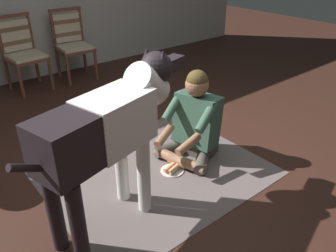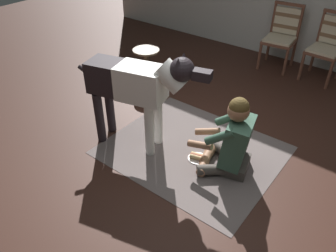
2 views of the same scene
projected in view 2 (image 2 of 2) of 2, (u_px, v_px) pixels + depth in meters
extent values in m
plane|color=#3B2018|center=(200.00, 155.00, 3.71)|extent=(14.14, 14.14, 0.00)
cube|color=#6A5D5B|center=(193.00, 150.00, 3.78)|extent=(1.82, 1.53, 0.01)
cylinder|color=brown|center=(285.00, 63.00, 5.18)|extent=(0.04, 0.04, 0.42)
cylinder|color=brown|center=(259.00, 57.00, 5.36)|extent=(0.04, 0.04, 0.42)
cylinder|color=brown|center=(293.00, 54.00, 5.46)|extent=(0.04, 0.04, 0.42)
cylinder|color=brown|center=(268.00, 48.00, 5.65)|extent=(0.04, 0.04, 0.42)
cube|color=brown|center=(279.00, 41.00, 5.28)|extent=(0.50, 0.50, 0.04)
cube|color=beige|center=(280.00, 39.00, 5.26)|extent=(0.46, 0.46, 0.04)
cylinder|color=brown|center=(300.00, 22.00, 5.17)|extent=(0.04, 0.04, 0.52)
cylinder|color=brown|center=(274.00, 18.00, 5.36)|extent=(0.04, 0.04, 0.52)
cube|color=brown|center=(290.00, 4.00, 5.13)|extent=(0.46, 0.08, 0.04)
cube|color=beige|center=(287.00, 21.00, 5.27)|extent=(0.38, 0.08, 0.40)
cube|color=brown|center=(288.00, 15.00, 5.22)|extent=(0.39, 0.09, 0.06)
cube|color=brown|center=(286.00, 26.00, 5.32)|extent=(0.39, 0.09, 0.06)
cylinder|color=brown|center=(329.00, 75.00, 4.82)|extent=(0.04, 0.04, 0.42)
cylinder|color=brown|center=(301.00, 67.00, 5.05)|extent=(0.04, 0.04, 0.42)
cylinder|color=brown|center=(313.00, 59.00, 5.31)|extent=(0.04, 0.04, 0.42)
cube|color=brown|center=(325.00, 52.00, 4.93)|extent=(0.49, 0.49, 0.04)
cube|color=beige|center=(325.00, 50.00, 4.91)|extent=(0.45, 0.45, 0.04)
cylinder|color=brown|center=(321.00, 27.00, 5.01)|extent=(0.04, 0.04, 0.52)
cube|color=beige|center=(335.00, 30.00, 4.90)|extent=(0.38, 0.08, 0.40)
cube|color=brown|center=(333.00, 36.00, 4.96)|extent=(0.39, 0.09, 0.06)
cube|color=#4E4640|center=(236.00, 165.00, 3.49)|extent=(0.32, 0.39, 0.12)
cylinder|color=#4E4640|center=(217.00, 170.00, 3.42)|extent=(0.38, 0.34, 0.11)
cylinder|color=#A47050|center=(205.00, 162.00, 3.53)|extent=(0.21, 0.37, 0.09)
cylinder|color=#4E4640|center=(225.00, 152.00, 3.65)|extent=(0.41, 0.18, 0.11)
cylinder|color=#A47050|center=(209.00, 152.00, 3.65)|extent=(0.16, 0.37, 0.09)
cube|color=#3A5D4A|center=(237.00, 141.00, 3.33)|extent=(0.36, 0.46, 0.50)
cylinder|color=#3A5D4A|center=(220.00, 137.00, 3.16)|extent=(0.30, 0.15, 0.24)
cylinder|color=#A47050|center=(200.00, 145.00, 3.37)|extent=(0.28, 0.10, 0.12)
cylinder|color=#3A5D4A|center=(229.00, 118.00, 3.42)|extent=(0.30, 0.15, 0.24)
cylinder|color=#A47050|center=(208.00, 131.00, 3.56)|extent=(0.28, 0.17, 0.12)
sphere|color=#A47050|center=(239.00, 111.00, 3.13)|extent=(0.21, 0.21, 0.21)
sphere|color=#523F1E|center=(239.00, 107.00, 3.11)|extent=(0.19, 0.19, 0.19)
cylinder|color=white|center=(158.00, 120.00, 3.73)|extent=(0.10, 0.10, 0.61)
cylinder|color=white|center=(149.00, 131.00, 3.56)|extent=(0.10, 0.10, 0.61)
cylinder|color=black|center=(110.00, 108.00, 3.93)|extent=(0.10, 0.10, 0.61)
cylinder|color=black|center=(100.00, 118.00, 3.76)|extent=(0.10, 0.10, 0.61)
cube|color=white|center=(141.00, 83.00, 3.41)|extent=(0.55, 0.43, 0.35)
cube|color=black|center=(109.00, 77.00, 3.53)|extent=(0.48, 0.40, 0.34)
cylinder|color=white|center=(171.00, 76.00, 3.22)|extent=(0.40, 0.30, 0.35)
sphere|color=black|center=(182.00, 70.00, 3.14)|extent=(0.24, 0.24, 0.24)
cube|color=black|center=(202.00, 75.00, 3.08)|extent=(0.20, 0.15, 0.09)
cone|color=black|center=(184.00, 58.00, 3.14)|extent=(0.10, 0.10, 0.11)
cone|color=black|center=(178.00, 64.00, 3.04)|extent=(0.10, 0.10, 0.11)
cylinder|color=black|center=(91.00, 76.00, 3.62)|extent=(0.31, 0.12, 0.21)
cylinder|color=white|center=(197.00, 158.00, 3.65)|extent=(0.21, 0.21, 0.01)
cylinder|color=#E1BE82|center=(197.00, 158.00, 3.62)|extent=(0.16, 0.09, 0.05)
cylinder|color=#E1BE82|center=(198.00, 155.00, 3.65)|extent=(0.16, 0.09, 0.05)
cylinder|color=#A3432D|center=(198.00, 156.00, 3.63)|extent=(0.17, 0.08, 0.04)
cylinder|color=brown|center=(147.00, 67.00, 4.95)|extent=(0.07, 0.07, 0.50)
cylinder|color=brown|center=(147.00, 82.00, 5.09)|extent=(0.29, 0.29, 0.02)
cylinder|color=brown|center=(146.00, 50.00, 4.80)|extent=(0.38, 0.38, 0.02)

